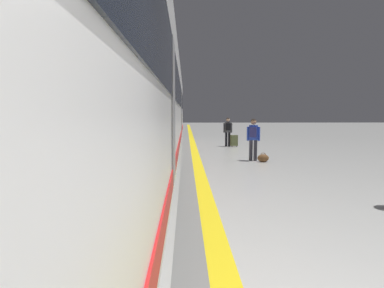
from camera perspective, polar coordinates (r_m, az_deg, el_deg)
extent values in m
cube|color=yellow|center=(10.70, 1.23, -4.57)|extent=(0.36, 80.00, 0.01)
cube|color=slate|center=(10.70, -0.45, -4.59)|extent=(0.59, 80.00, 0.01)
cube|color=#38383D|center=(8.94, -11.72, -4.46)|extent=(2.67, 24.98, 0.70)
cube|color=white|center=(8.81, -11.95, 7.15)|extent=(2.90, 26.02, 2.90)
cylinder|color=white|center=(8.96, -12.14, 16.13)|extent=(2.84, 25.50, 2.84)
cube|color=black|center=(8.83, -12.00, 9.42)|extent=(2.93, 24.46, 0.80)
cube|color=red|center=(8.85, -11.80, -0.31)|extent=(2.94, 25.50, 0.24)
cone|color=white|center=(23.02, -5.26, 5.57)|extent=(2.75, 2.60, 2.75)
cube|color=gray|center=(4.75, -3.26, 5.69)|extent=(0.02, 0.90, 2.00)
cube|color=gray|center=(14.51, -1.86, 5.61)|extent=(0.02, 0.90, 2.00)
cylinder|color=#383842|center=(12.92, 10.32, -1.10)|extent=(0.14, 0.14, 0.82)
cylinder|color=#383842|center=(12.90, 11.10, -1.12)|extent=(0.14, 0.14, 0.82)
cube|color=blue|center=(12.85, 10.77, 2.00)|extent=(0.37, 0.28, 0.58)
cylinder|color=blue|center=(12.88, 9.82, 1.80)|extent=(0.09, 0.09, 0.55)
cylinder|color=blue|center=(12.85, 11.72, 1.76)|extent=(0.09, 0.09, 0.55)
sphere|color=#A37556|center=(12.83, 10.80, 3.86)|extent=(0.21, 0.21, 0.21)
sphere|color=black|center=(12.83, 10.80, 3.97)|extent=(0.20, 0.20, 0.20)
cube|color=navy|center=(12.70, 10.71, 2.05)|extent=(0.28, 0.20, 0.39)
ellipsoid|color=brown|center=(12.69, 12.42, -2.44)|extent=(0.44, 0.26, 0.30)
torus|color=brown|center=(12.67, 12.43, -1.99)|extent=(0.22, 0.02, 0.22)
cylinder|color=black|center=(18.15, 6.05, 0.83)|extent=(0.13, 0.13, 0.80)
cylinder|color=black|center=(18.18, 6.58, 0.83)|extent=(0.13, 0.13, 0.80)
cube|color=#4C4C51|center=(18.12, 6.34, 2.99)|extent=(0.33, 0.20, 0.57)
cylinder|color=#4C4C51|center=(18.10, 5.68, 2.84)|extent=(0.09, 0.09, 0.53)
cylinder|color=#4C4C51|center=(18.17, 6.98, 2.84)|extent=(0.09, 0.09, 0.53)
sphere|color=tan|center=(18.11, 6.35, 4.28)|extent=(0.21, 0.21, 0.21)
sphere|color=black|center=(18.11, 6.35, 4.35)|extent=(0.19, 0.19, 0.19)
cube|color=black|center=(17.98, 6.41, 3.03)|extent=(0.25, 0.14, 0.38)
cube|color=#596038|center=(17.99, 7.41, 0.63)|extent=(0.42, 0.31, 0.59)
cube|color=#596038|center=(18.11, 7.27, 0.43)|extent=(0.31, 0.09, 0.32)
cylinder|color=black|center=(17.91, 7.06, -0.43)|extent=(0.03, 0.06, 0.06)
cylinder|color=black|center=(18.02, 7.90, -0.40)|extent=(0.03, 0.06, 0.06)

